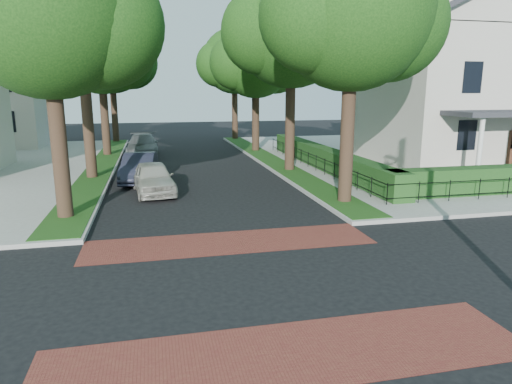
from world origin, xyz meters
TOP-DOWN VIEW (x-y plane):
  - ground at (0.00, 0.00)m, footprint 120.00×120.00m
  - sidewalk_ne at (19.50, 19.00)m, footprint 30.00×30.00m
  - crosswalk_far at (0.00, 3.20)m, footprint 9.00×2.20m
  - crosswalk_near at (0.00, -3.20)m, footprint 9.00×2.20m
  - grass_strip_ne at (5.40, 19.10)m, footprint 1.60×29.80m
  - grass_strip_nw at (-5.40, 19.10)m, footprint 1.60×29.80m
  - tree_right_near at (5.60, 7.24)m, footprint 7.75×6.67m
  - tree_right_mid at (5.61, 15.25)m, footprint 8.25×7.09m
  - tree_right_far at (5.60, 24.22)m, footprint 7.25×6.23m
  - tree_right_back at (5.60, 33.23)m, footprint 7.50×6.45m
  - tree_left_near at (-5.40, 7.23)m, footprint 7.50×6.45m
  - tree_left_mid at (-5.39, 15.24)m, footprint 8.00×6.88m
  - tree_left_far at (-5.40, 24.22)m, footprint 7.00×6.02m
  - tree_left_back at (-5.40, 33.24)m, footprint 7.75×6.66m
  - hedge_main_road at (7.70, 15.00)m, footprint 1.00×18.00m
  - fence_main_road at (6.90, 15.00)m, footprint 0.06×18.00m
  - house_victorian at (17.51, 15.92)m, footprint 13.00×13.05m
  - parked_car_front at (-2.30, 10.91)m, footprint 2.21×4.46m
  - parked_car_middle at (-2.99, 13.88)m, footprint 2.01×4.66m
  - parked_car_rear at (-3.00, 23.74)m, footprint 2.23×5.42m

SIDE VIEW (x-z plane):
  - ground at x=0.00m, z-range 0.00..0.00m
  - crosswalk_far at x=0.00m, z-range 0.00..0.01m
  - crosswalk_near at x=0.00m, z-range 0.00..0.01m
  - sidewalk_ne at x=19.50m, z-range 0.00..0.15m
  - grass_strip_ne at x=5.40m, z-range 0.15..0.17m
  - grass_strip_nw at x=-5.40m, z-range 0.15..0.17m
  - fence_main_road at x=6.90m, z-range 0.15..1.05m
  - parked_car_front at x=-2.30m, z-range 0.00..1.46m
  - parked_car_middle at x=-2.99m, z-range 0.00..1.49m
  - hedge_main_road at x=7.70m, z-range 0.15..1.35m
  - parked_car_rear at x=-3.00m, z-range 0.00..1.57m
  - house_victorian at x=17.51m, z-range -0.22..12.26m
  - tree_right_far at x=5.60m, z-range 2.04..11.78m
  - tree_left_far at x=-5.40m, z-range 2.19..12.05m
  - tree_right_back at x=5.60m, z-range 2.17..12.37m
  - tree_left_near at x=-5.40m, z-range 2.17..12.37m
  - tree_left_back at x=-5.40m, z-range 2.19..12.63m
  - tree_right_near at x=5.60m, z-range 2.30..12.96m
  - tree_right_mid at x=5.61m, z-range 2.38..13.60m
  - tree_left_mid at x=-5.39m, z-range 2.60..14.08m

